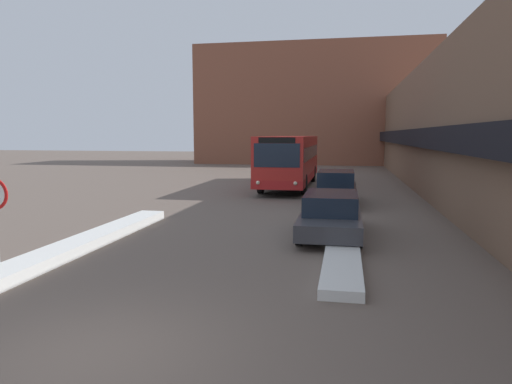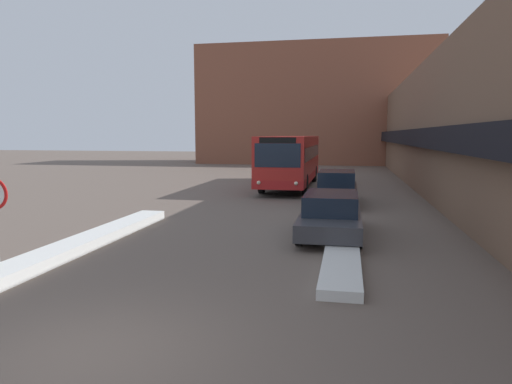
{
  "view_description": "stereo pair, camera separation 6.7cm",
  "coord_description": "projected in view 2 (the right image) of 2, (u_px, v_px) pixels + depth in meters",
  "views": [
    {
      "loc": [
        3.62,
        -5.61,
        3.18
      ],
      "look_at": [
        0.78,
        8.85,
        1.34
      ],
      "focal_mm": 32.0,
      "sensor_mm": 36.0,
      "label": 1
    },
    {
      "loc": [
        3.69,
        -5.59,
        3.18
      ],
      "look_at": [
        0.78,
        8.85,
        1.34
      ],
      "focal_mm": 32.0,
      "sensor_mm": 36.0,
      "label": 2
    }
  ],
  "objects": [
    {
      "name": "snow_bank_left",
      "position": [
        85.0,
        242.0,
        13.0
      ],
      "size": [
        0.9,
        9.3,
        0.3
      ],
      "color": "silver",
      "rests_on": "ground_plane"
    },
    {
      "name": "ground_plane",
      "position": [
        82.0,
        357.0,
        6.56
      ],
      "size": [
        160.0,
        160.0,
        0.0
      ],
      "primitive_type": "plane",
      "color": "#66564C"
    },
    {
      "name": "parked_car_front",
      "position": [
        331.0,
        214.0,
        14.47
      ],
      "size": [
        1.9,
        4.71,
        1.35
      ],
      "color": "#38383D",
      "rests_on": "ground_plane"
    },
    {
      "name": "snow_bank_right",
      "position": [
        343.0,
        243.0,
        12.99
      ],
      "size": [
        0.9,
        8.84,
        0.23
      ],
      "color": "silver",
      "rests_on": "ground_plane"
    },
    {
      "name": "building_backdrop_far",
      "position": [
        316.0,
        106.0,
        51.47
      ],
      "size": [
        26.0,
        8.0,
        12.99
      ],
      "color": "brown",
      "rests_on": "ground_plane"
    },
    {
      "name": "building_row_right",
      "position": [
        455.0,
        129.0,
        27.51
      ],
      "size": [
        5.5,
        60.0,
        7.08
      ],
      "color": "brown",
      "rests_on": "ground_plane"
    },
    {
      "name": "parked_car_middle",
      "position": [
        337.0,
        187.0,
        21.29
      ],
      "size": [
        1.9,
        4.79,
        1.52
      ],
      "color": "black",
      "rests_on": "ground_plane"
    },
    {
      "name": "city_bus",
      "position": [
        291.0,
        159.0,
        27.95
      ],
      "size": [
        2.65,
        11.21,
        3.11
      ],
      "color": "red",
      "rests_on": "ground_plane"
    }
  ]
}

